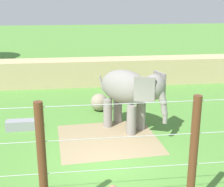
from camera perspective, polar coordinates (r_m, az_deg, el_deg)
ground_plane at (r=11.65m, az=-0.88°, el=-12.32°), size 120.00×120.00×0.00m
dirt_patch at (r=13.48m, az=-0.68°, el=-8.07°), size 4.29×3.95×0.01m
embankment_wall at (r=21.58m, az=-4.12°, el=3.86°), size 36.00×1.80×1.71m
elephant at (r=13.84m, az=3.16°, el=0.51°), size 3.00×3.10×2.71m
enrichment_ball at (r=16.58m, az=-2.26°, el=-1.56°), size 0.91×0.91×0.91m
cable_fence at (r=8.27m, az=1.41°, el=-11.99°), size 12.85×0.22×3.35m
feed_trough at (r=14.84m, az=-15.67°, el=-5.41°), size 1.41×0.52×0.44m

